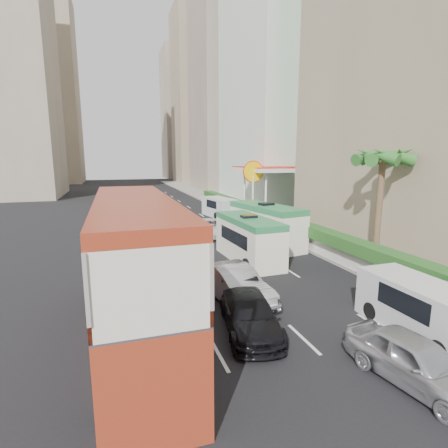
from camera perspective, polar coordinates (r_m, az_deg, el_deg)
name	(u,v)px	position (r m, az deg, el deg)	size (l,w,h in m)	color
ground_plane	(287,314)	(15.25, 10.29, -14.30)	(200.00, 200.00, 0.00)	black
double_decker_bus	(137,270)	(12.77, -14.06, -7.29)	(2.50, 11.00, 5.06)	maroon
car_silver_lane_a	(234,300)	(16.35, 1.65, -12.35)	(1.70, 4.89, 1.61)	#ACAEB3
car_silver_lane_b	(413,383)	(12.36, 28.45, -21.89)	(1.70, 4.21, 1.44)	#ACAEB3
car_black	(249,330)	(13.85, 4.16, -16.85)	(1.89, 4.65, 1.35)	black
van_asset	(210,236)	(29.39, -2.28, -1.89)	(2.28, 4.95, 1.38)	silver
minibus_near	(249,239)	(22.03, 4.03, -2.49)	(2.08, 6.24, 2.77)	silver
minibus_far	(266,225)	(26.00, 6.85, -0.22)	(2.27, 6.82, 3.02)	silver
panel_van_near	(422,309)	(15.00, 29.65, -11.99)	(1.94, 4.86, 1.94)	silver
panel_van_far	(220,207)	(38.82, -0.70, 2.75)	(2.06, 5.16, 2.06)	silver
sidewalk	(255,213)	(40.80, 5.13, 1.76)	(6.00, 120.00, 0.18)	#99968C
kerb_wall	(275,227)	(29.68, 8.35, -0.53)	(0.30, 44.00, 1.00)	silver
hedge	(275,217)	(29.53, 8.39, 1.09)	(1.10, 44.00, 0.70)	#2D6626
palm_tree	(379,212)	(21.87, 23.92, 1.83)	(0.36, 0.36, 6.40)	brown
shell_station	(271,192)	(39.06, 7.69, 5.24)	(6.50, 8.00, 5.50)	silver
tower_mid	(235,63)	(76.64, 1.84, 24.74)	(16.00, 16.00, 50.00)	tan
tower_far_a	(201,98)	(98.32, -3.71, 19.81)	(14.00, 14.00, 44.00)	tan
tower_far_b	(185,116)	(119.31, -6.37, 17.18)	(14.00, 14.00, 40.00)	tan
tower_left_b	(44,91)	(104.62, -27.38, 18.69)	(16.00, 16.00, 46.00)	tan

